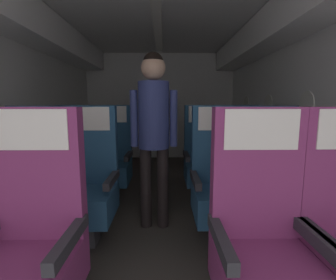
% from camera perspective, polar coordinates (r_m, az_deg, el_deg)
% --- Properties ---
extents(ground, '(3.38, 5.96, 0.02)m').
position_cam_1_polar(ground, '(2.76, -2.70, -16.86)').
color(ground, '#3D3833').
extents(fuselage_shell, '(3.26, 5.61, 2.28)m').
position_cam_1_polar(fuselage_shell, '(2.78, -2.76, 18.20)').
color(fuselage_shell, silver).
rests_on(fuselage_shell, ground).
extents(seat_a_left_aisle, '(0.49, 0.49, 1.16)m').
position_cam_1_polar(seat_a_left_aisle, '(1.45, -29.78, -20.99)').
color(seat_a_left_aisle, '#38383D').
rests_on(seat_a_left_aisle, ground).
extents(seat_a_right_window, '(0.49, 0.49, 1.16)m').
position_cam_1_polar(seat_a_right_window, '(1.37, 21.32, -22.20)').
color(seat_a_right_window, '#38383D').
rests_on(seat_a_right_window, ground).
extents(seat_b_left_window, '(0.49, 0.49, 1.16)m').
position_cam_1_polar(seat_b_left_window, '(2.38, -29.19, -9.36)').
color(seat_b_left_window, '#38383D').
rests_on(seat_b_left_window, ground).
extents(seat_b_left_aisle, '(0.49, 0.49, 1.16)m').
position_cam_1_polar(seat_b_left_aisle, '(2.20, -18.31, -10.09)').
color(seat_b_left_aisle, '#38383D').
rests_on(seat_b_left_aisle, ground).
extents(seat_b_right_aisle, '(0.49, 0.49, 1.16)m').
position_cam_1_polar(seat_b_right_aisle, '(2.29, 23.31, -9.64)').
color(seat_b_right_aisle, '#38383D').
rests_on(seat_b_right_aisle, ground).
extents(seat_b_right_window, '(0.49, 0.49, 1.16)m').
position_cam_1_polar(seat_b_right_window, '(2.15, 12.10, -10.28)').
color(seat_b_right_window, '#38383D').
rests_on(seat_b_right_window, ground).
extents(seat_c_left_window, '(0.49, 0.49, 1.16)m').
position_cam_1_polar(seat_c_left_window, '(3.19, -21.18, -4.54)').
color(seat_c_left_window, '#38383D').
rests_on(seat_c_left_window, ground).
extents(seat_c_left_aisle, '(0.49, 0.49, 1.16)m').
position_cam_1_polar(seat_c_left_aisle, '(3.06, -13.11, -4.68)').
color(seat_c_left_aisle, '#38383D').
rests_on(seat_c_left_aisle, ground).
extents(seat_c_right_aisle, '(0.49, 0.49, 1.16)m').
position_cam_1_polar(seat_c_right_aisle, '(3.14, 16.64, -4.52)').
color(seat_c_right_aisle, '#38383D').
rests_on(seat_c_right_aisle, ground).
extents(seat_c_right_window, '(0.49, 0.49, 1.16)m').
position_cam_1_polar(seat_c_right_window, '(3.02, 8.38, -4.76)').
color(seat_c_right_window, '#38383D').
rests_on(seat_c_right_window, ground).
extents(flight_attendant, '(0.43, 0.28, 1.62)m').
position_cam_1_polar(flight_attendant, '(2.23, -3.35, 4.13)').
color(flight_attendant, black).
rests_on(flight_attendant, ground).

